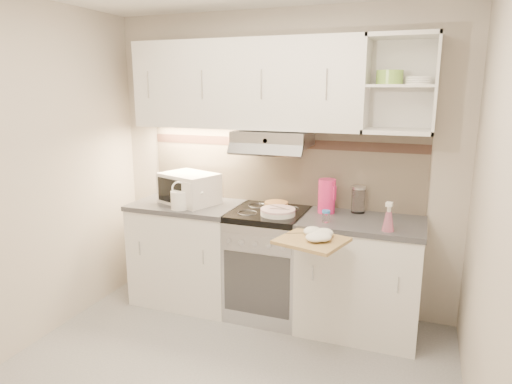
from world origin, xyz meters
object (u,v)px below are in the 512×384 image
(plate_stack, at_px, (278,212))
(microwave, at_px, (189,188))
(electric_range, at_px, (268,263))
(cutting_board, at_px, (312,241))
(pink_pitcher, at_px, (327,196))
(glass_jar, at_px, (358,199))
(watering_can, at_px, (181,199))
(spray_bottle, at_px, (388,219))

(plate_stack, bearing_deg, microwave, 173.77)
(electric_range, distance_m, cutting_board, 0.83)
(plate_stack, height_order, pink_pitcher, pink_pitcher)
(cutting_board, bearing_deg, microwave, 172.02)
(glass_jar, bearing_deg, watering_can, -163.90)
(plate_stack, bearing_deg, glass_jar, 26.48)
(microwave, relative_size, cutting_board, 1.31)
(glass_jar, xyz_separation_m, cutting_board, (-0.20, -0.72, -0.14))
(glass_jar, bearing_deg, plate_stack, -153.52)
(electric_range, xyz_separation_m, spray_bottle, (0.95, -0.21, 0.54))
(microwave, height_order, spray_bottle, microwave)
(plate_stack, bearing_deg, pink_pitcher, 30.26)
(electric_range, distance_m, glass_jar, 0.90)
(glass_jar, bearing_deg, spray_bottle, -56.71)
(microwave, xyz_separation_m, glass_jar, (1.41, 0.20, -0.02))
(watering_can, height_order, pink_pitcher, pink_pitcher)
(pink_pitcher, bearing_deg, cutting_board, -66.93)
(watering_can, xyz_separation_m, cutting_board, (1.18, -0.32, -0.11))
(plate_stack, bearing_deg, electric_range, 140.21)
(spray_bottle, bearing_deg, electric_range, 174.23)
(watering_can, bearing_deg, microwave, 77.33)
(watering_can, height_order, plate_stack, watering_can)
(plate_stack, xyz_separation_m, glass_jar, (0.58, 0.29, 0.08))
(pink_pitcher, bearing_deg, spray_bottle, -12.52)
(cutting_board, bearing_deg, glass_jar, 89.87)
(spray_bottle, bearing_deg, plate_stack, 178.51)
(glass_jar, height_order, cutting_board, glass_jar)
(pink_pitcher, bearing_deg, plate_stack, -129.91)
(electric_range, bearing_deg, watering_can, -164.10)
(plate_stack, distance_m, cutting_board, 0.58)
(spray_bottle, bearing_deg, cutting_board, -139.61)
(microwave, distance_m, spray_bottle, 1.69)
(electric_range, height_order, microwave, microwave)
(electric_range, xyz_separation_m, cutting_board, (0.48, -0.52, 0.42))
(glass_jar, relative_size, spray_bottle, 0.96)
(pink_pitcher, xyz_separation_m, spray_bottle, (0.50, -0.32, -0.05))
(microwave, bearing_deg, electric_range, 20.42)
(pink_pitcher, height_order, spray_bottle, pink_pitcher)
(electric_range, distance_m, pink_pitcher, 0.75)
(pink_pitcher, height_order, glass_jar, pink_pitcher)
(electric_range, relative_size, microwave, 1.63)
(electric_range, xyz_separation_m, pink_pitcher, (0.45, 0.11, 0.59))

